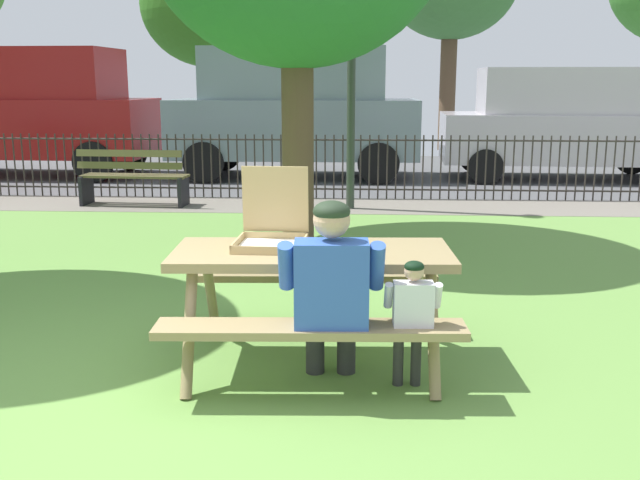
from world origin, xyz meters
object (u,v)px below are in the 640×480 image
at_px(child_at_table, 412,314).
at_px(parked_car_center, 566,121).
at_px(adult_at_table, 331,288).
at_px(parked_car_far_left, 30,109).
at_px(pizza_box_open, 272,227).
at_px(park_bench_center, 133,178).
at_px(parked_car_left, 295,109).
at_px(pizza_slice_on_table, 332,248).
at_px(far_tree_midleft, 209,5).
at_px(picnic_table_foreground, 312,276).
at_px(lamp_post_walkway, 352,12).

distance_m(child_at_table, parked_car_center, 10.62).
height_order(adult_at_table, parked_car_far_left, parked_car_far_left).
bearing_deg(child_at_table, pizza_box_open, 143.80).
bearing_deg(adult_at_table, park_bench_center, 116.32).
xyz_separation_m(pizza_box_open, parked_car_far_left, (-5.90, 9.33, 0.42)).
bearing_deg(parked_car_left, pizza_slice_on_table, -83.40).
height_order(park_bench_center, parked_car_far_left, parked_car_far_left).
xyz_separation_m(child_at_table, parked_car_left, (-1.58, 9.98, 0.79)).
distance_m(adult_at_table, parked_car_left, 10.06).
xyz_separation_m(pizza_slice_on_table, parked_car_far_left, (-6.31, 9.46, 0.53)).
distance_m(adult_at_table, far_tree_midleft, 16.68).
relative_size(picnic_table_foreground, far_tree_midleft, 0.34).
relative_size(adult_at_table, parked_car_center, 0.25).
relative_size(child_at_table, parked_car_center, 0.18).
relative_size(park_bench_center, parked_car_center, 0.35).
relative_size(adult_at_table, parked_car_far_left, 0.25).
bearing_deg(park_bench_center, parked_car_far_left, 131.93).
bearing_deg(picnic_table_foreground, far_tree_midleft, 103.76).
relative_size(child_at_table, park_bench_center, 0.52).
bearing_deg(pizza_box_open, far_tree_midleft, 102.91).
relative_size(adult_at_table, child_at_table, 1.41).
distance_m(adult_at_table, parked_car_far_left, 11.83).
xyz_separation_m(lamp_post_walkway, parked_car_left, (-1.13, 3.52, -1.47)).
distance_m(pizza_box_open, lamp_post_walkway, 6.13).
bearing_deg(pizza_box_open, picnic_table_foreground, -28.56).
height_order(parked_car_left, parked_car_center, parked_car_left).
relative_size(pizza_box_open, park_bench_center, 0.31).
xyz_separation_m(child_at_table, lamp_post_walkway, (-0.45, 6.47, 2.26)).
bearing_deg(parked_car_center, parked_car_far_left, 180.00).
bearing_deg(picnic_table_foreground, parked_car_far_left, 123.08).
bearing_deg(far_tree_midleft, pizza_slice_on_table, -75.76).
distance_m(parked_car_far_left, far_tree_midleft, 6.87).
bearing_deg(pizza_slice_on_table, lamp_post_walkway, 89.70).
relative_size(pizza_box_open, parked_car_center, 0.11).
bearing_deg(park_bench_center, pizza_slice_on_table, -61.87).
relative_size(child_at_table, parked_car_far_left, 0.18).
distance_m(lamp_post_walkway, parked_car_center, 5.59).
relative_size(lamp_post_walkway, far_tree_midleft, 0.84).
xyz_separation_m(picnic_table_foreground, park_bench_center, (-3.09, 6.05, -0.18)).
distance_m(picnic_table_foreground, park_bench_center, 6.80).
relative_size(lamp_post_walkway, parked_car_left, 0.98).
height_order(pizza_slice_on_table, parked_car_center, parked_car_center).
bearing_deg(pizza_box_open, park_bench_center, 115.53).
height_order(picnic_table_foreground, park_bench_center, park_bench_center).
relative_size(pizza_slice_on_table, lamp_post_walkway, 0.05).
height_order(picnic_table_foreground, parked_car_center, parked_car_center).
distance_m(child_at_table, lamp_post_walkway, 6.87).
relative_size(parked_car_left, far_tree_midleft, 0.86).
relative_size(pizza_box_open, far_tree_midleft, 0.09).
bearing_deg(pizza_slice_on_table, parked_car_left, 96.60).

